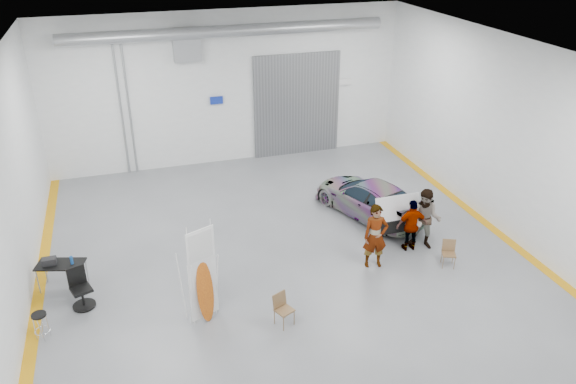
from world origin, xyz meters
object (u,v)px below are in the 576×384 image
object	(u,v)px
surfboard_display	(200,284)
office_chair	(82,290)
person_c	(412,225)
folding_chair_near	(284,315)
shop_stool	(41,326)
folding_chair_far	(448,258)
person_b	(426,219)
work_table	(58,264)
sedan_car	(369,198)
person_a	(375,236)

from	to	relation	value
surfboard_display	office_chair	bearing A→B (deg)	128.53
office_chair	person_c	bearing A→B (deg)	-19.76
folding_chair_near	shop_stool	bearing A→B (deg)	143.69
folding_chair_far	person_b	bearing A→B (deg)	121.88
surfboard_display	folding_chair_near	world-z (taller)	surfboard_display
person_c	shop_stool	bearing A→B (deg)	10.16
folding_chair_far	shop_stool	bearing A→B (deg)	-157.30
folding_chair_near	work_table	size ratio (longest dim) A/B	0.62
surfboard_display	shop_stool	xyz separation A→B (m)	(-3.75, 0.49, -0.76)
person_c	folding_chair_far	size ratio (longest dim) A/B	2.10
shop_stool	work_table	xyz separation A→B (m)	(0.33, 2.00, 0.42)
surfboard_display	work_table	bearing A→B (deg)	120.77
sedan_car	folding_chair_far	size ratio (longest dim) A/B	5.38
person_c	office_chair	size ratio (longest dim) A/B	1.51
person_b	office_chair	size ratio (longest dim) A/B	1.75
surfboard_display	shop_stool	distance (m)	3.86
person_b	work_table	world-z (taller)	person_b
folding_chair_far	shop_stool	size ratio (longest dim) A/B	1.11
sedan_car	person_c	xyz separation A→B (m)	(0.27, -2.41, 0.21)
folding_chair_near	office_chair	distance (m)	5.24
surfboard_display	folding_chair_far	size ratio (longest dim) A/B	3.50
folding_chair_near	work_table	world-z (taller)	work_table
person_c	person_a	bearing A→B (deg)	23.11
person_c	office_chair	world-z (taller)	person_c
person_a	work_table	world-z (taller)	person_a
sedan_car	shop_stool	size ratio (longest dim) A/B	5.96
sedan_car	surfboard_display	distance (m)	7.36
folding_chair_near	person_c	bearing A→B (deg)	1.28
folding_chair_far	office_chair	world-z (taller)	office_chair
person_c	folding_chair_far	distance (m)	1.41
work_table	person_b	bearing A→B (deg)	-5.60
work_table	office_chair	world-z (taller)	office_chair
sedan_car	folding_chair_far	bearing A→B (deg)	84.51
folding_chair_far	office_chair	distance (m)	10.04
person_b	person_c	world-z (taller)	person_b
folding_chair_far	shop_stool	world-z (taller)	folding_chair_far
sedan_car	person_b	bearing A→B (deg)	87.07
person_c	folding_chair_near	bearing A→B (deg)	30.11
shop_stool	person_a	bearing A→B (deg)	3.29
sedan_car	folding_chair_far	world-z (taller)	sedan_car
folding_chair_near	work_table	bearing A→B (deg)	124.70
sedan_car	person_a	distance (m)	3.11
person_a	folding_chair_near	bearing A→B (deg)	-142.28
person_c	folding_chair_far	xyz separation A→B (m)	(0.61, -1.13, -0.58)
folding_chair_far	office_chair	bearing A→B (deg)	-163.30
person_a	folding_chair_far	world-z (taller)	person_a
person_a	person_b	size ratio (longest dim) A/B	1.01
person_a	person_b	distance (m)	1.91
folding_chair_near	office_chair	bearing A→B (deg)	130.41
work_table	office_chair	xyz separation A→B (m)	(0.58, -0.96, -0.29)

